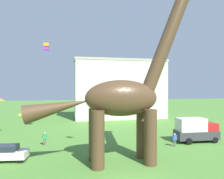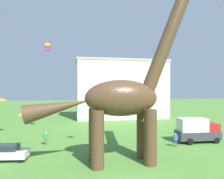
% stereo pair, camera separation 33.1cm
% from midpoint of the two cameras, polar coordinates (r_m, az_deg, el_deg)
% --- Properties ---
extents(dinosaur_sculpture, '(16.39, 3.47, 17.13)m').
position_cam_midpoint_polar(dinosaur_sculpture, '(20.40, 1.93, -2.30)').
color(dinosaur_sculpture, '#513823').
rests_on(dinosaur_sculpture, ground_plane).
extents(parked_sedan_left, '(4.39, 2.28, 1.55)m').
position_cam_midpoint_polar(parked_sedan_left, '(24.18, -27.07, -14.87)').
color(parked_sedan_left, silver).
rests_on(parked_sedan_left, ground_plane).
extents(parked_box_truck, '(5.70, 2.40, 3.20)m').
position_cam_midpoint_polar(parked_box_truck, '(30.77, 21.18, -9.98)').
color(parked_box_truck, '#38383D').
rests_on(parked_box_truck, ground_plane).
extents(person_vendor_side, '(0.61, 0.27, 1.63)m').
position_cam_midpoint_polar(person_vendor_side, '(28.60, -17.91, -12.11)').
color(person_vendor_side, '#6B6056').
rests_on(person_vendor_side, ground_plane).
extents(person_watching_child, '(0.61, 0.27, 1.63)m').
position_cam_midpoint_polar(person_watching_child, '(27.78, 16.08, -12.48)').
color(person_watching_child, '#6B6056').
rests_on(person_watching_child, ground_plane).
extents(kite_mid_center, '(0.77, 0.77, 1.03)m').
position_cam_midpoint_polar(kite_mid_center, '(34.25, -17.43, 10.90)').
color(kite_mid_center, orange).
extents(kite_far_right, '(0.77, 0.63, 0.16)m').
position_cam_midpoint_polar(kite_far_right, '(21.69, -23.27, -6.22)').
color(kite_far_right, yellow).
extents(kite_mid_right, '(1.50, 1.32, 0.37)m').
position_cam_midpoint_polar(kite_mid_right, '(35.91, -1.29, -2.04)').
color(kite_mid_right, purple).
extents(background_building_block, '(21.85, 8.25, 13.97)m').
position_cam_midpoint_polar(background_building_block, '(51.72, 1.86, 0.12)').
color(background_building_block, beige).
rests_on(background_building_block, ground_plane).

